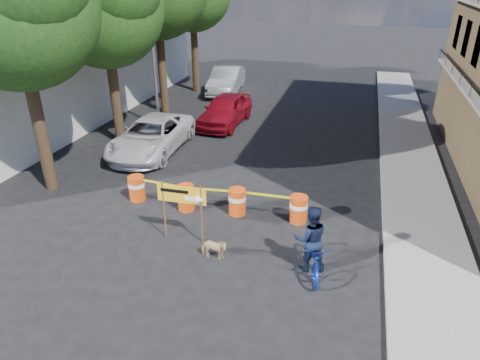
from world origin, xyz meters
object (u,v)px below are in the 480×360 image
Objects in this scene: bicycle at (316,240)px; dog at (214,249)px; pedestrian at (310,239)px; suv_white at (151,136)px; barrel_mid_left at (186,197)px; detour_sign at (188,200)px; barrel_far_left at (137,188)px; sedan_silver at (226,80)px; barrel_far_right at (299,209)px; sedan_red at (225,110)px; barrel_mid_right at (237,201)px.

bicycle is 2.52× the size of dog.
pedestrian is 10.15m from suv_white.
barrel_mid_left is 2.11m from detour_sign.
barrel_mid_left is at bearing 37.53° from dog.
bicycle reaches higher than dog.
barrel_far_left is 3.46m from detour_sign.
barrel_mid_left is 5.07m from bicycle.
sedan_silver reaches higher than suv_white.
barrel_far_right is 10.10m from sedan_red.
bicycle is at bearing -25.79° from barrel_mid_left.
sedan_silver is (-3.31, 15.22, 0.35)m from barrel_mid_left.
barrel_far_right is at bearing -90.90° from pedestrian.
barrel_far_left and barrel_far_right have the same top height.
barrel_mid_left is 0.45× the size of bicycle.
detour_sign is 2.39× the size of dog.
bicycle is 0.43× the size of sedan_red.
sedan_silver is at bearing 87.54° from suv_white.
bicycle is at bearing -9.28° from detour_sign.
bicycle is at bearing -20.14° from barrel_far_left.
bicycle is at bearing -59.10° from sedan_red.
barrel_far_left is 1.00× the size of barrel_mid_right.
barrel_far_right is at bearing 31.77° from detour_sign.
sedan_red is (-3.20, 11.31, 0.45)m from dog.
sedan_silver reaches higher than barrel_mid_right.
detour_sign is at bearing -115.61° from barrel_mid_right.
dog is (-1.96, -2.64, -0.14)m from barrel_far_right.
barrel_mid_right is at bearing 6.43° from barrel_mid_left.
detour_sign is 0.35× the size of suv_white.
barrel_mid_right is 1.00× the size of barrel_far_right.
sedan_red is (-5.16, 8.67, 0.31)m from barrel_far_right.
barrel_far_left is 6.90m from bicycle.
barrel_far_right is at bearing -70.34° from sedan_silver.
barrel_mid_right is 3.72m from bicycle.
barrel_mid_left is 0.18× the size of sedan_silver.
barrel_mid_right is 9.27m from sedan_red.
barrel_far_left reaches higher than dog.
barrel_far_left is 0.47× the size of detour_sign.
sedan_red is at bearing 105.65° from bicycle.
pedestrian is 2.38× the size of dog.
detour_sign is 3.63m from pedestrian.
sedan_red is (2.00, 4.52, 0.04)m from suv_white.
barrel_mid_left is 1.13× the size of dog.
bicycle is (0.14, -0.11, 0.05)m from pedestrian.
barrel_far_right is 3.29m from dog.
sedan_red is at bearing -78.46° from pedestrian.
dog is 0.15× the size of suv_white.
barrel_far_right is (3.76, 0.25, 0.00)m from barrel_mid_left.
bicycle reaches higher than barrel_far_right.
barrel_mid_right is at bearing 2.00° from dog.
pedestrian reaches higher than barrel_mid_right.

